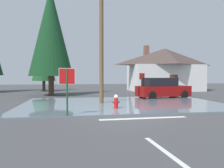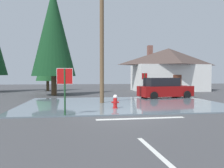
{
  "view_description": "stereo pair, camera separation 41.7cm",
  "coord_description": "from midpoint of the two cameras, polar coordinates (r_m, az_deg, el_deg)",
  "views": [
    {
      "loc": [
        -2.42,
        -10.74,
        1.87
      ],
      "look_at": [
        -0.15,
        3.1,
        1.36
      ],
      "focal_mm": 35.75,
      "sensor_mm": 36.0,
      "label": 1
    },
    {
      "loc": [
        -2.01,
        -10.8,
        1.87
      ],
      "look_at": [
        -0.15,
        3.1,
        1.36
      ],
      "focal_mm": 35.75,
      "sensor_mm": 36.0,
      "label": 2
    }
  ],
  "objects": [
    {
      "name": "house",
      "position": [
        29.04,
        12.92,
        3.81
      ],
      "size": [
        9.34,
        5.66,
        5.76
      ],
      "color": "silver",
      "rests_on": "ground"
    },
    {
      "name": "flood_puddle",
      "position": [
        14.84,
        2.05,
        -5.04
      ],
      "size": [
        13.09,
        8.49,
        0.07
      ],
      "primitive_type": "cube",
      "color": "slate",
      "rests_on": "ground"
    },
    {
      "name": "fire_hydrant",
      "position": [
        12.5,
        0.09,
        -4.66
      ],
      "size": [
        0.41,
        0.36,
        0.83
      ],
      "color": "red",
      "rests_on": "ground"
    },
    {
      "name": "parked_car",
      "position": [
        19.31,
        12.09,
        -1.11
      ],
      "size": [
        4.71,
        2.54,
        1.72
      ],
      "color": "maroon",
      "rests_on": "ground"
    },
    {
      "name": "pine_tree_mid_left",
      "position": [
        28.91,
        -17.49,
        6.53
      ],
      "size": [
        2.83,
        2.83,
        7.07
      ],
      "color": "#4C3823",
      "rests_on": "ground"
    },
    {
      "name": "utility_pole",
      "position": [
        15.31,
        -3.54,
        13.91
      ],
      "size": [
        1.6,
        0.28,
        9.66
      ],
      "color": "brown",
      "rests_on": "ground"
    },
    {
      "name": "lane_stop_bar",
      "position": [
        10.02,
        6.93,
        -8.69
      ],
      "size": [
        3.99,
        0.42,
        0.01
      ],
      "primitive_type": "cube",
      "rotation": [
        0.0,
        0.0,
        0.03
      ],
      "color": "silver",
      "rests_on": "ground"
    },
    {
      "name": "ground_plane",
      "position": [
        11.16,
        2.3,
        -7.84
      ],
      "size": [
        80.0,
        80.0,
        0.1
      ],
      "primitive_type": "cube",
      "color": "#424244"
    },
    {
      "name": "stop_sign_far",
      "position": [
        22.42,
        7.13,
        1.17
      ],
      "size": [
        0.63,
        0.2,
        2.16
      ],
      "color": "#1E4C28",
      "rests_on": "ground"
    },
    {
      "name": "lane_center_stripe",
      "position": [
        5.77,
        11.81,
        -16.87
      ],
      "size": [
        0.29,
        2.69,
        0.01
      ],
      "primitive_type": "cube",
      "rotation": [
        0.0,
        0.0,
        1.63
      ],
      "color": "silver",
      "rests_on": "ground"
    },
    {
      "name": "stop_sign_near",
      "position": [
        10.34,
        -12.56,
        0.46
      ],
      "size": [
        0.74,
        0.1,
        2.23
      ],
      "color": "#1E4C28",
      "rests_on": "ground"
    },
    {
      "name": "pine_tree_short_left",
      "position": [
        22.45,
        -15.94,
        12.82
      ],
      "size": [
        4.14,
        4.14,
        10.35
      ],
      "color": "#4C3823",
      "rests_on": "ground"
    }
  ]
}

